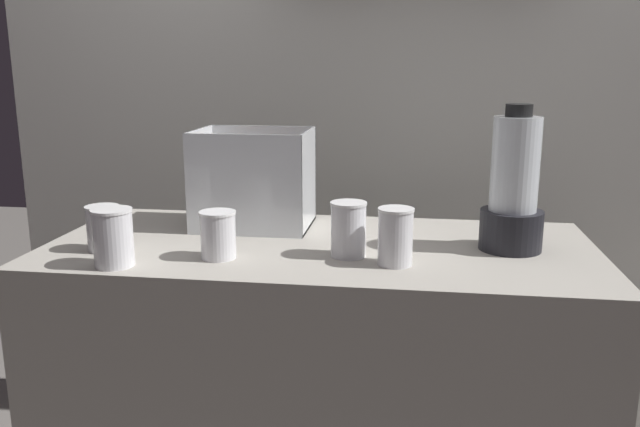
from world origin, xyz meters
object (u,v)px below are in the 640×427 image
at_px(juice_cup_orange_far_left, 104,231).
at_px(juice_cup_beet_middle, 218,237).
at_px(juice_cup_pomegranate_right, 348,233).
at_px(blender_pitcher, 513,192).
at_px(juice_cup_carrot_far_right, 395,239).
at_px(carrot_display_bin, 252,196).
at_px(juice_cup_orange_left, 113,242).

relative_size(juice_cup_orange_far_left, juice_cup_beet_middle, 0.99).
height_order(juice_cup_orange_far_left, juice_cup_beet_middle, juice_cup_beet_middle).
xyz_separation_m(juice_cup_orange_far_left, juice_cup_pomegranate_right, (0.61, 0.03, 0.01)).
bearing_deg(blender_pitcher, juice_cup_beet_middle, -166.01).
distance_m(juice_cup_beet_middle, juice_cup_carrot_far_right, 0.42).
relative_size(carrot_display_bin, juice_cup_pomegranate_right, 2.38).
relative_size(blender_pitcher, juice_cup_orange_left, 2.69).
xyz_separation_m(juice_cup_orange_far_left, juice_cup_orange_left, (0.08, -0.12, 0.01)).
xyz_separation_m(juice_cup_orange_far_left, juice_cup_beet_middle, (0.30, -0.02, 0.00)).
bearing_deg(juice_cup_beet_middle, juice_cup_orange_far_left, 175.41).
xyz_separation_m(juice_cup_beet_middle, juice_cup_pomegranate_right, (0.31, 0.06, 0.01)).
height_order(carrot_display_bin, juice_cup_carrot_far_right, carrot_display_bin).
relative_size(blender_pitcher, juice_cup_orange_far_left, 3.20).
distance_m(juice_cup_orange_left, juice_cup_carrot_far_right, 0.64).
relative_size(blender_pitcher, juice_cup_carrot_far_right, 2.69).
distance_m(carrot_display_bin, juice_cup_pomegranate_right, 0.40).
distance_m(juice_cup_orange_left, juice_cup_pomegranate_right, 0.54).
relative_size(juice_cup_orange_far_left, juice_cup_carrot_far_right, 0.84).
relative_size(carrot_display_bin, juice_cup_carrot_far_right, 2.37).
bearing_deg(blender_pitcher, carrot_display_bin, 168.13).
distance_m(blender_pitcher, juice_cup_orange_far_left, 1.02).
bearing_deg(juice_cup_pomegranate_right, juice_cup_orange_far_left, -176.77).
relative_size(juice_cup_beet_middle, juice_cup_pomegranate_right, 0.85).
bearing_deg(juice_cup_carrot_far_right, blender_pitcher, 30.73).
height_order(carrot_display_bin, juice_cup_orange_left, carrot_display_bin).
distance_m(juice_cup_orange_far_left, juice_cup_orange_left, 0.14).
bearing_deg(carrot_display_bin, juice_cup_orange_left, -118.22).
distance_m(juice_cup_pomegranate_right, juice_cup_carrot_far_right, 0.12).
bearing_deg(juice_cup_orange_far_left, juice_cup_beet_middle, -4.59).
xyz_separation_m(carrot_display_bin, blender_pitcher, (0.69, -0.15, 0.06)).
bearing_deg(juice_cup_pomegranate_right, carrot_display_bin, 138.92).
distance_m(carrot_display_bin, juice_cup_carrot_far_right, 0.52).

